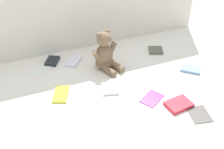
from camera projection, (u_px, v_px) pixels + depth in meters
ground_plane at (103, 79)px, 1.62m from camera, size 3.20×3.20×0.00m
backdrop_drape at (80, 6)px, 1.75m from camera, size 1.73×0.03×0.59m
teddy_bear at (105, 54)px, 1.67m from camera, size 0.20×0.21×0.24m
book_case_0 at (43, 69)px, 1.70m from camera, size 0.15×0.15×0.01m
book_case_1 at (179, 104)px, 1.43m from camera, size 0.14×0.11×0.02m
book_case_2 at (191, 69)px, 1.69m from camera, size 0.14×0.14×0.02m
book_case_3 at (52, 61)px, 1.76m from camera, size 0.11×0.12×0.02m
book_case_4 at (110, 87)px, 1.55m from camera, size 0.12×0.15×0.01m
book_case_5 at (199, 114)px, 1.38m from camera, size 0.12×0.14×0.01m
book_case_6 at (156, 50)px, 1.87m from camera, size 0.12×0.12×0.02m
book_case_7 at (61, 94)px, 1.50m from camera, size 0.12×0.16×0.01m
book_case_8 at (152, 98)px, 1.48m from camera, size 0.15×0.14×0.01m
book_case_9 at (74, 61)px, 1.76m from camera, size 0.13×0.14×0.02m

